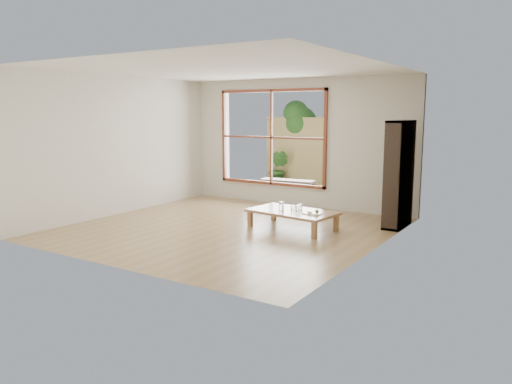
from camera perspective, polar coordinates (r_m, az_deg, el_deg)
ground at (r=8.40m, az=-3.13°, el=-4.17°), size 5.00×5.00×0.00m
low_table at (r=8.31m, az=4.19°, el=-2.38°), size 1.51×0.97×0.31m
floor_cushion at (r=9.87m, az=3.25°, el=-1.94°), size 0.68×0.68×0.08m
bookshelf at (r=8.72m, az=16.02°, el=1.97°), size 0.29×0.81×1.80m
glass_tall at (r=8.27m, az=2.91°, el=-1.64°), size 0.08×0.08×0.15m
glass_mid at (r=8.22m, az=4.75°, el=-1.89°), size 0.07×0.07×0.10m
glass_short at (r=8.37m, az=5.06°, el=-1.71°), size 0.08×0.08×0.10m
glass_small at (r=8.35m, az=4.22°, el=-1.78°), size 0.07×0.07×0.08m
food_tray at (r=8.02m, az=6.55°, el=-2.43°), size 0.29×0.23×0.08m
deck at (r=11.69m, az=4.62°, el=-0.40°), size 2.80×2.00×0.05m
garden_bench at (r=11.33m, az=3.62°, el=1.12°), size 1.26×0.49×0.39m
bamboo_fence at (r=12.47m, az=6.82°, el=4.33°), size 2.80×0.06×1.80m
shrub_right at (r=11.96m, az=9.65°, el=1.83°), size 0.88×0.81×0.82m
shrub_left at (r=12.70m, az=2.56°, el=2.66°), size 0.54×0.44×0.95m
garden_tree at (r=13.00m, az=4.74°, el=7.76°), size 1.04×0.85×2.22m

